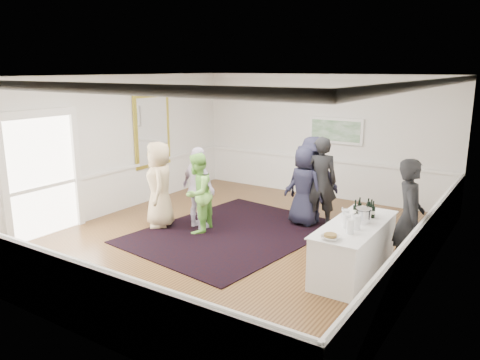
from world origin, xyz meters
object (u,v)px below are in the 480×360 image
Objects in this scene: guest_lilac at (199,188)px; guest_dark_a at (312,180)px; nut_bowl at (330,237)px; serving_table at (354,248)px; guest_tan at (159,185)px; guest_navy at (304,186)px; guest_dark_b at (320,182)px; guest_green at (197,193)px; bartender at (409,218)px; ice_bucket at (363,216)px.

guest_dark_a reaches higher than guest_lilac.
nut_bowl is (1.67, -3.02, -0.04)m from guest_dark_a.
guest_lilac is 3.71m from nut_bowl.
serving_table is 1.16× the size of guest_tan.
serving_table is at bearing 146.29° from guest_navy.
guest_dark_b reaches higher than serving_table.
nut_bowl is at bearing 58.99° from guest_green.
guest_tan reaches higher than serving_table.
nut_bowl is (-0.80, -1.35, -0.07)m from bartender.
guest_dark_a is (-2.47, 1.67, -0.02)m from bartender.
guest_dark_a is 0.32m from guest_navy.
bartender reaches higher than guest_navy.
guest_green is 0.23m from guest_lilac.
guest_dark_b is at bearing 118.31° from guest_green.
guest_lilac is (0.79, 0.34, -0.05)m from guest_tan.
guest_dark_b is at bearing -150.61° from guest_navy.
guest_dark_a is 3.45m from nut_bowl.
guest_dark_b is 3.14m from nut_bowl.
guest_green is 3.53m from nut_bowl.
bartender is at bearing 117.30° from guest_dark_b.
guest_green is 6.40× the size of ice_bucket.
guest_tan is 1.08× the size of guest_navy.
guest_dark_b reaches higher than guest_navy.
guest_dark_a reaches higher than nut_bowl.
guest_lilac is at bearing 173.64° from serving_table.
ice_bucket is at bearing 149.52° from guest_navy.
guest_navy is at bearing 39.64° from guest_dark_a.
bartender is 6.84× the size of nut_bowl.
guest_green is at bearing 161.93° from nut_bowl.
ice_bucket reaches higher than serving_table.
guest_tan is (-4.33, 0.05, 0.49)m from serving_table.
guest_tan is 3.32m from guest_dark_a.
guest_green is (0.91, 0.15, -0.09)m from guest_tan.
guest_tan is at bearing 4.22° from guest_dark_b.
ice_bucket reaches higher than nut_bowl.
bartender is 1.00× the size of guest_dark_b.
serving_table is 1.25× the size of guest_navy.
bartender is 1.57m from nut_bowl.
guest_green reaches higher than nut_bowl.
guest_tan is at bearing -3.42° from guest_dark_a.
ice_bucket is (3.63, -0.28, 0.11)m from guest_lilac.
guest_dark_b is at bearing 127.25° from serving_table.
ice_bucket is at bearing 97.04° from bartender.
guest_dark_a is at bearing -65.50° from guest_dark_b.
guest_dark_b is at bearing 35.46° from bartender.
guest_dark_b reaches higher than guest_tan.
guest_navy is at bearing 137.60° from ice_bucket.
nut_bowl is at bearing -94.67° from serving_table.
guest_lilac is at bearing 159.67° from nut_bowl.
bartender reaches higher than serving_table.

